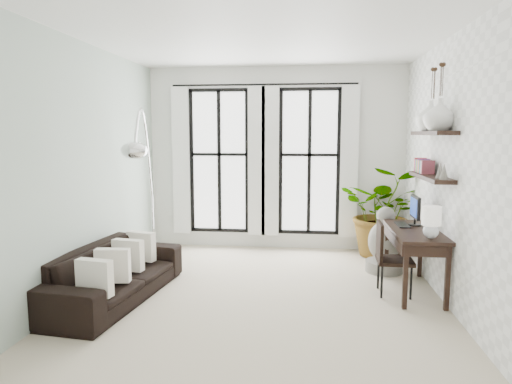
# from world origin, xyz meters

# --- Properties ---
(floor) EXTENTS (5.00, 5.00, 0.00)m
(floor) POSITION_xyz_m (0.00, 0.00, 0.00)
(floor) COLOR beige
(floor) RESTS_ON ground
(ceiling) EXTENTS (5.00, 5.00, 0.00)m
(ceiling) POSITION_xyz_m (0.00, 0.00, 3.20)
(ceiling) COLOR white
(ceiling) RESTS_ON wall_back
(wall_left) EXTENTS (0.00, 5.00, 5.00)m
(wall_left) POSITION_xyz_m (-2.25, 0.00, 1.60)
(wall_left) COLOR #A3B6A8
(wall_left) RESTS_ON floor
(wall_right) EXTENTS (0.00, 5.00, 5.00)m
(wall_right) POSITION_xyz_m (2.25, 0.00, 1.60)
(wall_right) COLOR white
(wall_right) RESTS_ON floor
(wall_back) EXTENTS (4.50, 0.00, 4.50)m
(wall_back) POSITION_xyz_m (0.00, 2.50, 1.60)
(wall_back) COLOR white
(wall_back) RESTS_ON floor
(windows) EXTENTS (3.26, 0.13, 2.65)m
(windows) POSITION_xyz_m (-0.20, 2.43, 1.56)
(windows) COLOR white
(windows) RESTS_ON wall_back
(wall_shelves) EXTENTS (0.25, 1.30, 0.60)m
(wall_shelves) POSITION_xyz_m (2.11, 0.39, 1.73)
(wall_shelves) COLOR black
(wall_shelves) RESTS_ON wall_right
(sofa) EXTENTS (1.14, 2.34, 0.66)m
(sofa) POSITION_xyz_m (-1.80, -0.33, 0.33)
(sofa) COLOR black
(sofa) RESTS_ON floor
(throw_pillows) EXTENTS (0.40, 1.52, 0.40)m
(throw_pillows) POSITION_xyz_m (-1.70, -0.33, 0.50)
(throw_pillows) COLOR white
(throw_pillows) RESTS_ON sofa
(plant) EXTENTS (1.60, 1.47, 1.52)m
(plant) POSITION_xyz_m (1.85, 2.09, 0.76)
(plant) COLOR #2D7228
(plant) RESTS_ON floor
(desk) EXTENTS (0.59, 1.39, 1.21)m
(desk) POSITION_xyz_m (1.94, 0.31, 0.76)
(desk) COLOR black
(desk) RESTS_ON floor
(desk_chair) EXTENTS (0.45, 0.45, 0.93)m
(desk_chair) POSITION_xyz_m (1.61, 0.24, 0.53)
(desk_chair) COLOR black
(desk_chair) RESTS_ON floor
(arc_lamp) EXTENTS (0.74, 2.05, 2.39)m
(arc_lamp) POSITION_xyz_m (-1.70, 0.57, 1.86)
(arc_lamp) COLOR silver
(arc_lamp) RESTS_ON floor
(buddha) EXTENTS (0.54, 0.54, 0.98)m
(buddha) POSITION_xyz_m (1.72, 1.20, 0.41)
(buddha) COLOR gray
(buddha) RESTS_ON floor
(vase_a) EXTENTS (0.37, 0.37, 0.38)m
(vase_a) POSITION_xyz_m (2.11, 0.10, 2.27)
(vase_a) COLOR white
(vase_a) RESTS_ON shelf_upper
(vase_b) EXTENTS (0.37, 0.37, 0.38)m
(vase_b) POSITION_xyz_m (2.11, 0.50, 2.27)
(vase_b) COLOR white
(vase_b) RESTS_ON shelf_upper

